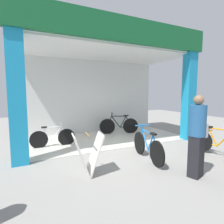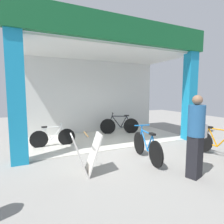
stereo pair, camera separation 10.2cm
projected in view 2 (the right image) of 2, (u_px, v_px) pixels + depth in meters
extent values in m
plane|color=gray|center=(121.00, 149.00, 6.00)|extent=(20.73, 20.73, 0.00)
cube|color=beige|center=(104.00, 138.00, 7.32)|extent=(6.37, 2.92, 0.02)
cube|color=silver|center=(92.00, 96.00, 8.47)|extent=(6.37, 0.12, 3.36)
cube|color=#198CBF|center=(17.00, 99.00, 4.59)|extent=(0.42, 0.36, 3.36)
cube|color=#198CBF|center=(190.00, 97.00, 7.06)|extent=(0.42, 0.36, 3.36)
cube|color=#14592D|center=(124.00, 29.00, 5.47)|extent=(6.57, 0.20, 0.75)
cube|color=silver|center=(104.00, 54.00, 6.97)|extent=(6.37, 2.92, 0.06)
cylinder|color=black|center=(39.00, 139.00, 6.06)|extent=(0.59, 0.06, 0.59)
cylinder|color=black|center=(67.00, 137.00, 6.40)|extent=(0.59, 0.06, 0.59)
cylinder|color=white|center=(46.00, 139.00, 6.14)|extent=(0.39, 0.05, 0.08)
cylinder|color=white|center=(48.00, 134.00, 6.15)|extent=(0.26, 0.04, 0.44)
cylinder|color=white|center=(57.00, 133.00, 6.26)|extent=(0.36, 0.05, 0.46)
cylinder|color=white|center=(53.00, 127.00, 6.19)|extent=(0.56, 0.05, 0.05)
cylinder|color=white|center=(42.00, 134.00, 6.08)|extent=(0.19, 0.04, 0.39)
cylinder|color=white|center=(64.00, 132.00, 6.35)|extent=(0.18, 0.04, 0.41)
cylinder|color=white|center=(61.00, 125.00, 6.29)|extent=(0.05, 0.03, 0.12)
cylinder|color=white|center=(61.00, 123.00, 6.28)|extent=(0.05, 0.41, 0.03)
cube|color=black|center=(44.00, 127.00, 6.08)|extent=(0.18, 0.10, 0.04)
cylinder|color=black|center=(131.00, 126.00, 8.23)|extent=(0.67, 0.25, 0.69)
cylinder|color=black|center=(108.00, 126.00, 8.10)|extent=(0.67, 0.25, 0.69)
cylinder|color=black|center=(126.00, 127.00, 8.20)|extent=(0.45, 0.18, 0.09)
cylinder|color=black|center=(124.00, 122.00, 8.16)|extent=(0.30, 0.13, 0.52)
cylinder|color=black|center=(116.00, 122.00, 8.12)|extent=(0.41, 0.16, 0.54)
cylinder|color=black|center=(119.00, 116.00, 8.11)|extent=(0.64, 0.24, 0.05)
cylinder|color=black|center=(129.00, 121.00, 8.19)|extent=(0.23, 0.10, 0.46)
cylinder|color=black|center=(110.00, 121.00, 8.09)|extent=(0.21, 0.10, 0.48)
cylinder|color=black|center=(112.00, 115.00, 8.07)|extent=(0.07, 0.05, 0.14)
cylinder|color=black|center=(113.00, 113.00, 8.06)|extent=(0.18, 0.47, 0.03)
cube|color=black|center=(127.00, 116.00, 8.15)|extent=(0.23, 0.16, 0.05)
cylinder|color=black|center=(201.00, 141.00, 5.66)|extent=(0.16, 0.68, 0.69)
cylinder|color=orange|center=(209.00, 144.00, 5.45)|extent=(0.11, 0.46, 0.09)
cylinder|color=orange|center=(213.00, 137.00, 5.35)|extent=(0.09, 0.30, 0.51)
cylinder|color=orange|center=(220.00, 130.00, 5.16)|extent=(0.15, 0.65, 0.05)
cylinder|color=orange|center=(205.00, 135.00, 5.54)|extent=(0.07, 0.23, 0.46)
cube|color=black|center=(209.00, 127.00, 5.43)|extent=(0.14, 0.22, 0.05)
cylinder|color=black|center=(156.00, 154.00, 4.50)|extent=(0.15, 0.66, 0.66)
cylinder|color=black|center=(139.00, 143.00, 5.48)|extent=(0.15, 0.66, 0.66)
cylinder|color=blue|center=(151.00, 152.00, 4.74)|extent=(0.10, 0.45, 0.09)
cylinder|color=blue|center=(150.00, 143.00, 4.80)|extent=(0.08, 0.29, 0.50)
cylinder|color=blue|center=(144.00, 140.00, 5.10)|extent=(0.10, 0.41, 0.52)
cylinder|color=blue|center=(147.00, 132.00, 4.96)|extent=(0.13, 0.63, 0.05)
cylinder|color=blue|center=(154.00, 144.00, 4.59)|extent=(0.07, 0.22, 0.44)
cylinder|color=blue|center=(140.00, 137.00, 5.36)|extent=(0.07, 0.20, 0.46)
cylinder|color=blue|center=(142.00, 128.00, 5.24)|extent=(0.04, 0.06, 0.14)
cylinder|color=blue|center=(142.00, 125.00, 5.22)|extent=(0.46, 0.10, 0.03)
cube|color=black|center=(152.00, 134.00, 4.65)|extent=(0.13, 0.21, 0.05)
cube|color=silver|center=(79.00, 155.00, 4.04)|extent=(0.40, 0.54, 0.94)
cube|color=silver|center=(93.00, 154.00, 4.13)|extent=(0.40, 0.54, 0.94)
cylinder|color=olive|center=(86.00, 134.00, 4.04)|extent=(0.09, 0.50, 0.03)
cube|color=black|center=(195.00, 157.00, 3.95)|extent=(0.37, 0.32, 0.91)
cylinder|color=#26598C|center=(196.00, 121.00, 3.87)|extent=(0.43, 0.43, 0.67)
sphere|color=#8C664C|center=(197.00, 100.00, 3.82)|extent=(0.21, 0.21, 0.21)
cube|color=white|center=(202.00, 131.00, 4.10)|extent=(0.28, 0.22, 0.31)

